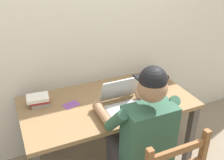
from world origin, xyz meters
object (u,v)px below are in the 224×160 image
desk (108,110)px  computer_mouse (157,101)px  seated_person (140,132)px  laptop (125,101)px  coffee_mug_white (128,89)px  landscape_photo_print (71,105)px  coffee_mug_dark (163,79)px  book_stack_main (39,100)px

desk → computer_mouse: bearing=-27.5°
seated_person → computer_mouse: (0.31, 0.26, 0.04)m
desk → laptop: (0.09, -0.14, 0.14)m
computer_mouse → coffee_mug_white: size_ratio=0.89×
desk → seated_person: size_ratio=1.15×
coffee_mug_white → landscape_photo_print: (-0.52, 0.02, -0.05)m
coffee_mug_white → computer_mouse: bearing=-57.3°
coffee_mug_dark → coffee_mug_white: bearing=-176.3°
coffee_mug_white → landscape_photo_print: size_ratio=0.86×
landscape_photo_print → coffee_mug_dark: bearing=-15.9°
landscape_photo_print → book_stack_main: bearing=139.2°
seated_person → landscape_photo_print: size_ratio=9.61×
seated_person → laptop: seated_person is taller
computer_mouse → coffee_mug_white: bearing=122.7°
laptop → computer_mouse: laptop is taller
seated_person → landscape_photo_print: (-0.36, 0.52, 0.02)m
desk → seated_person: bearing=-81.9°
coffee_mug_white → landscape_photo_print: coffee_mug_white is taller
laptop → computer_mouse: 0.29m
coffee_mug_dark → book_stack_main: size_ratio=0.60×
seated_person → laptop: bearing=84.9°
computer_mouse → desk: bearing=152.5°
coffee_mug_white → landscape_photo_print: bearing=177.4°
coffee_mug_white → landscape_photo_print: 0.52m
seated_person → computer_mouse: 0.40m
coffee_mug_white → book_stack_main: bearing=169.9°
computer_mouse → landscape_photo_print: computer_mouse is taller
book_stack_main → landscape_photo_print: (0.24, -0.11, -0.04)m
computer_mouse → coffee_mug_dark: size_ratio=0.88×
seated_person → computer_mouse: bearing=40.1°
desk → computer_mouse: 0.43m
laptop → desk: bearing=123.9°
desk → book_stack_main: bearing=161.7°
seated_person → coffee_mug_white: seated_person is taller
desk → coffee_mug_dark: coffee_mug_dark is taller
computer_mouse → book_stack_main: size_ratio=0.52×
seated_person → desk: bearing=98.1°
laptop → landscape_photo_print: laptop is taller
desk → coffee_mug_dark: (0.59, 0.07, 0.14)m
coffee_mug_white → coffee_mug_dark: coffee_mug_dark is taller
seated_person → book_stack_main: (-0.60, 0.63, 0.06)m
laptop → landscape_photo_print: (-0.39, 0.20, -0.05)m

